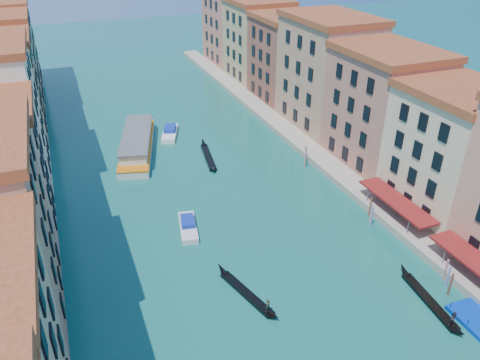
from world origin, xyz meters
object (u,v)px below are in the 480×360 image
object	(u,v)px
gondola_fore	(247,292)
gondola_right	(431,301)
vaporetto_far	(137,143)
blue_dock	(480,321)

from	to	relation	value
gondola_fore	gondola_right	size ratio (longest dim) A/B	0.94
gondola_right	vaporetto_far	bearing A→B (deg)	119.35
gondola_fore	gondola_right	world-z (taller)	gondola_right
vaporetto_far	blue_dock	distance (m)	58.23
vaporetto_far	gondola_right	world-z (taller)	vaporetto_far
vaporetto_far	blue_dock	xyz separation A→B (m)	(24.05, -53.01, -1.21)
vaporetto_far	gondola_fore	size ratio (longest dim) A/B	2.07
vaporetto_far	gondola_fore	xyz separation A→B (m)	(3.86, -40.62, -1.08)
gondola_right	blue_dock	distance (m)	4.82
vaporetto_far	gondola_fore	distance (m)	40.82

